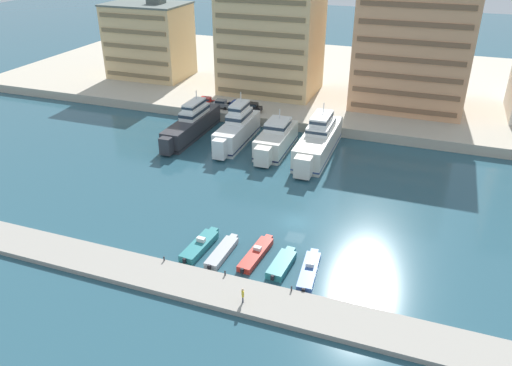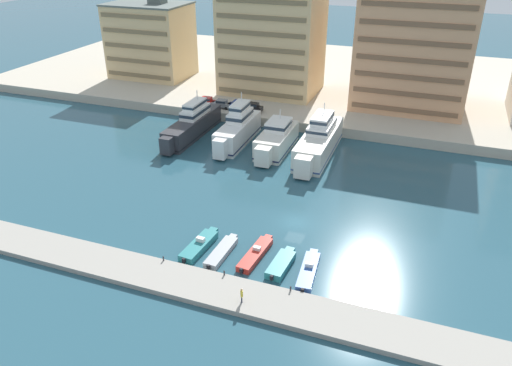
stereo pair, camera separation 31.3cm
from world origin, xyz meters
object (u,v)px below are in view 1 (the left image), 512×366
Objects in this scene: motorboat_teal_center_left at (282,264)px; car_red_far_left at (205,101)px; pedestrian_near_edge at (243,294)px; motorboat_blue_center at (309,271)px; yacht_charcoal_far_left at (192,124)px; yacht_ivory_center_left at (318,141)px; yacht_white_left at (237,129)px; car_grey_left at (221,104)px; car_blue_mid_left at (237,105)px; car_black_center_left at (252,107)px; motorboat_grey_left at (222,252)px; motorboat_teal_far_left at (200,245)px; yacht_ivory_mid_left at (276,139)px; motorboat_red_mid_left at (256,254)px.

car_red_far_left is at bearing 124.62° from motorboat_teal_center_left.
car_red_far_left is 2.35× the size of pedestrian_near_edge.
motorboat_teal_center_left is 0.80× the size of motorboat_blue_center.
yacht_charcoal_far_left is 0.96× the size of yacht_ivory_center_left.
yacht_ivory_center_left is (15.20, 0.02, -0.13)m from yacht_white_left.
yacht_ivory_center_left reaches higher than car_grey_left.
car_blue_mid_left is 3.33m from car_black_center_left.
car_grey_left is at bearing 113.91° from motorboat_grey_left.
car_grey_left is (-16.79, 44.64, 2.40)m from motorboat_teal_far_left.
car_black_center_left is at bearing 102.51° from motorboat_teal_far_left.
motorboat_teal_far_left is 1.88× the size of car_blue_mid_left.
car_blue_mid_left is 57.68m from pedestrian_near_edge.
yacht_ivory_center_left is 2.66× the size of motorboat_blue_center.
yacht_white_left reaches higher than motorboat_blue_center.
yacht_ivory_mid_left reaches higher than motorboat_teal_center_left.
yacht_ivory_mid_left reaches higher than motorboat_grey_left.
motorboat_teal_far_left is at bearing 179.45° from motorboat_teal_center_left.
car_blue_mid_left is (4.36, 12.08, 0.52)m from yacht_charcoal_far_left.
yacht_ivory_center_left is at bearing 92.90° from pedestrian_near_edge.
yacht_ivory_center_left is 2.76× the size of motorboat_teal_far_left.
yacht_ivory_mid_left is 32.37m from motorboat_grey_left.
motorboat_teal_far_left is at bearing -73.61° from car_blue_mid_left.
yacht_charcoal_far_left is 2.65× the size of motorboat_teal_far_left.
yacht_white_left is 17.08m from car_red_far_left.
yacht_charcoal_far_left is 37.58m from motorboat_teal_far_left.
motorboat_red_mid_left is 48.87m from car_blue_mid_left.
motorboat_red_mid_left is 49.93m from car_grey_left.
car_grey_left is at bearing -6.71° from car_red_far_left.
yacht_ivory_mid_left is at bearing -171.60° from yacht_ivory_center_left.
car_black_center_left is at bearing 117.99° from motorboat_blue_center.
motorboat_blue_center is (3.33, -0.08, -0.03)m from motorboat_teal_center_left.
yacht_charcoal_far_left reaches higher than motorboat_red_mid_left.
car_grey_left is 1.02× the size of car_black_center_left.
yacht_white_left is 38.29m from motorboat_teal_center_left.
motorboat_red_mid_left reaches higher than motorboat_grey_left.
car_black_center_left is at bearing 109.59° from pedestrian_near_edge.
pedestrian_near_edge reaches higher than motorboat_blue_center.
yacht_charcoal_far_left is 11.55m from car_grey_left.
pedestrian_near_edge is at bearing -67.17° from yacht_white_left.
yacht_charcoal_far_left is 2.53× the size of motorboat_red_mid_left.
motorboat_teal_center_left is (7.63, 0.07, 0.09)m from motorboat_grey_left.
yacht_ivory_mid_left is at bearing 103.97° from motorboat_red_mid_left.
car_red_far_left is (-20.48, 45.07, 2.40)m from motorboat_teal_far_left.
car_red_far_left is 1.02× the size of car_black_center_left.
car_blue_mid_left is at bearing 175.96° from car_black_center_left.
motorboat_teal_far_left is 7.17m from motorboat_red_mid_left.
motorboat_teal_far_left is 1.89× the size of car_black_center_left.
car_grey_left is (-23.91, 43.76, 2.48)m from motorboat_red_mid_left.
motorboat_teal_far_left reaches higher than motorboat_red_mid_left.
car_blue_mid_left is (7.19, 0.13, 0.00)m from car_red_far_left.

